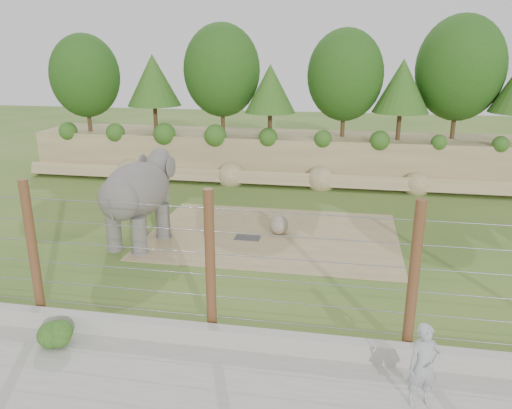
% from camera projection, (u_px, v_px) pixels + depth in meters
% --- Properties ---
extents(ground, '(90.00, 90.00, 0.00)m').
position_uv_depth(ground, '(246.00, 265.00, 17.54)').
color(ground, '#3E6020').
rests_on(ground, ground).
extents(back_embankment, '(30.00, 5.52, 8.77)m').
position_uv_depth(back_embankment, '(300.00, 110.00, 28.16)').
color(back_embankment, '#897953').
rests_on(back_embankment, ground).
extents(dirt_patch, '(10.00, 7.00, 0.02)m').
position_uv_depth(dirt_patch, '(272.00, 235.00, 20.27)').
color(dirt_patch, '#A0815E').
rests_on(dirt_patch, ground).
extents(drain_grate, '(1.00, 0.60, 0.03)m').
position_uv_depth(drain_grate, '(248.00, 238.00, 19.93)').
color(drain_grate, '#262628').
rests_on(drain_grate, dirt_patch).
extents(elephant, '(2.38, 4.35, 3.34)m').
position_uv_depth(elephant, '(137.00, 202.00, 18.96)').
color(elephant, '#66625C').
rests_on(elephant, ground).
extents(stone_ball, '(0.80, 0.80, 0.80)m').
position_uv_depth(stone_ball, '(279.00, 225.00, 20.27)').
color(stone_ball, gray).
rests_on(stone_ball, dirt_patch).
extents(retaining_wall, '(26.00, 0.35, 0.50)m').
position_uv_depth(retaining_wall, '(207.00, 335.00, 12.77)').
color(retaining_wall, '#A19E94').
rests_on(retaining_wall, ground).
extents(walkway, '(26.00, 4.00, 0.01)m').
position_uv_depth(walkway, '(183.00, 394.00, 10.97)').
color(walkway, '#A19E94').
rests_on(walkway, ground).
extents(barrier_fence, '(20.26, 0.26, 4.00)m').
position_uv_depth(barrier_fence, '(210.00, 264.00, 12.72)').
color(barrier_fence, '#582B1A').
rests_on(barrier_fence, ground).
extents(walkway_shrub, '(0.70, 0.70, 0.70)m').
position_uv_depth(walkway_shrub, '(54.00, 333.00, 12.64)').
color(walkway_shrub, '#295519').
rests_on(walkway_shrub, walkway).
extents(zookeeper, '(0.79, 0.64, 1.88)m').
position_uv_depth(zookeeper, '(423.00, 366.00, 10.38)').
color(zookeeper, '#A6ACB0').
rests_on(zookeeper, walkway).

